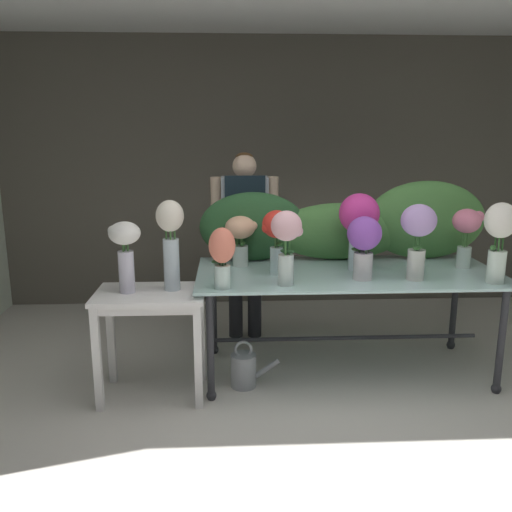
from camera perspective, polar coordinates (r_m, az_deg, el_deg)
name	(u,v)px	position (r m, az deg, el deg)	size (l,w,h in m)	color
ground_plane	(294,361)	(4.35, 4.07, -11.03)	(7.39, 7.39, 0.00)	beige
wall_back	(278,174)	(5.59, 2.31, 8.66)	(5.69, 0.12, 2.69)	#5B564C
display_table_glass	(347,285)	(3.99, 9.62, -3.01)	(2.18, 0.99, 0.79)	#A9D2CE
side_table_white	(151,308)	(3.67, -11.11, -5.42)	(0.72, 0.49, 0.74)	white
florist	(245,226)	(4.56, -1.20, 3.17)	(0.57, 0.24, 1.60)	#232328
foliage_backdrop	(350,225)	(4.28, 9.92, 3.21)	(2.25, 0.27, 0.62)	#28562D
vase_magenta_anemones	(359,222)	(3.95, 10.85, 3.59)	(0.29, 0.29, 0.56)	silver
vase_blush_snapdragons	(286,238)	(3.49, 3.24, 1.88)	(0.21, 0.20, 0.49)	silver
vase_ivory_carnations	(499,234)	(3.88, 24.36, 2.14)	(0.21, 0.21, 0.54)	silver
vase_scarlet_roses	(276,233)	(3.76, 2.16, 2.47)	(0.21, 0.20, 0.46)	silver
vase_peach_ranunculus	(241,235)	(4.01, -1.64, 2.26)	(0.24, 0.23, 0.38)	silver
vase_lilac_freesia	(418,232)	(3.77, 16.79, 2.42)	(0.24, 0.24, 0.52)	silver
vase_coral_hydrangea	(222,254)	(3.43, -3.61, 0.19)	(0.17, 0.17, 0.40)	silver
vase_rosy_tulips	(467,229)	(4.24, 21.44, 2.65)	(0.24, 0.20, 0.44)	silver
vase_violet_peonies	(364,242)	(3.70, 11.36, 1.47)	(0.23, 0.23, 0.44)	silver
vase_white_roses_tall	(125,249)	(3.59, -13.69, 0.72)	(0.21, 0.21, 0.47)	silver
vase_cream_lisianthus_tall	(170,239)	(3.58, -9.05, 1.82)	(0.18, 0.18, 0.60)	silver
watering_can	(244,369)	(3.90, -1.26, -11.93)	(0.35, 0.18, 0.34)	#999EA3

